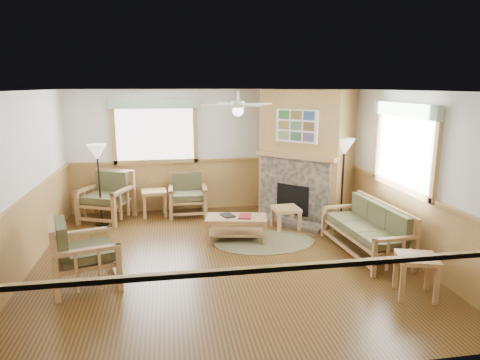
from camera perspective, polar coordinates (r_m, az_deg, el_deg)
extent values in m
cube|color=#4E3315|center=(7.15, -2.27, -10.41)|extent=(6.00, 6.00, 0.01)
cube|color=white|center=(6.59, -2.47, 11.82)|extent=(6.00, 6.00, 0.01)
cube|color=silver|center=(9.67, -4.62, 3.99)|extent=(6.00, 0.02, 2.70)
cube|color=silver|center=(3.90, 3.28, -9.01)|extent=(6.00, 0.02, 2.70)
cube|color=silver|center=(7.03, -27.39, -0.63)|extent=(0.02, 6.00, 2.70)
cube|color=silver|center=(7.70, 20.37, 1.04)|extent=(0.02, 6.00, 2.70)
cylinder|color=brown|center=(7.83, 3.23, -8.24)|extent=(2.31, 2.31, 0.01)
cube|color=maroon|center=(7.78, 0.66, -4.77)|extent=(0.29, 0.34, 0.03)
cube|color=black|center=(7.85, -1.66, -4.65)|extent=(0.28, 0.32, 0.03)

